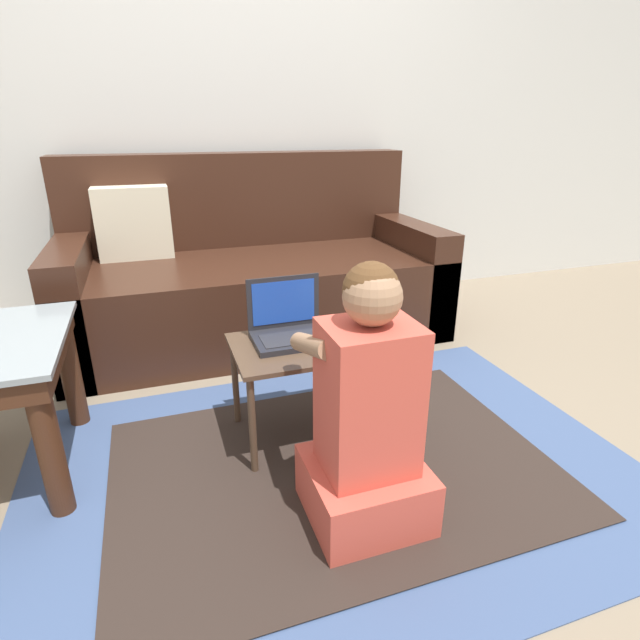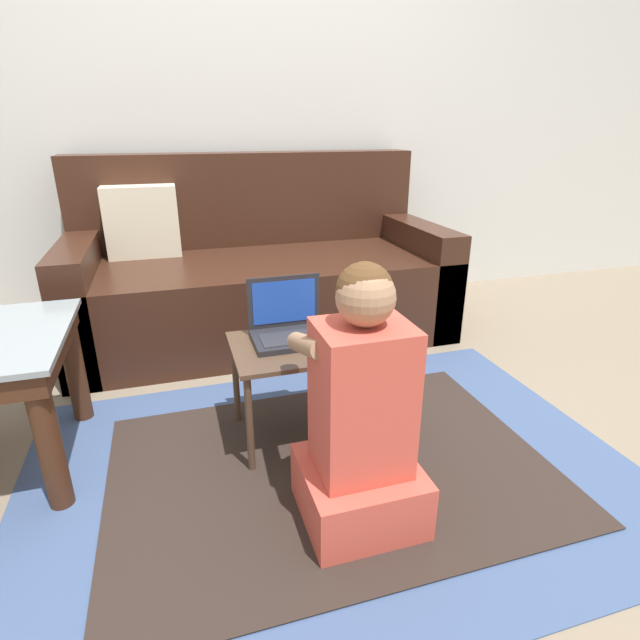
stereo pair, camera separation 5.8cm
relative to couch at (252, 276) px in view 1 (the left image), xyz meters
name	(u,v)px [view 1 (the left image)]	position (x,y,z in m)	size (l,w,h in m)	color
ground_plane	(342,438)	(0.08, -1.14, -0.31)	(16.00, 16.00, 0.00)	#7F705B
wall_back	(241,91)	(0.08, 0.47, 0.94)	(9.00, 0.06, 2.50)	silver
area_rug	(334,468)	(0.00, -1.29, -0.31)	(1.99, 1.40, 0.01)	#3D517A
couch	(252,276)	(0.00, 0.00, 0.00)	(1.92, 0.90, 0.93)	#381E14
laptop_desk	(313,354)	(0.00, -1.07, 0.01)	(0.56, 0.36, 0.37)	#4C3828
laptop	(290,330)	(-0.07, -1.01, 0.09)	(0.27, 0.20, 0.21)	#232328
computer_mouse	(350,340)	(0.11, -1.12, 0.07)	(0.06, 0.09, 0.03)	#234CB2
person_seated	(367,421)	(0.00, -1.52, 0.01)	(0.33, 0.42, 0.77)	#CC4C3D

